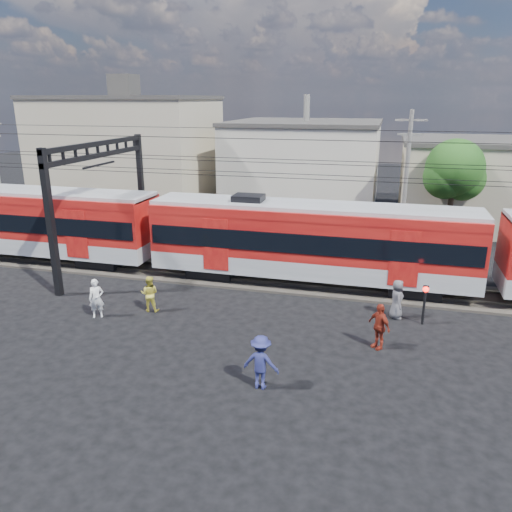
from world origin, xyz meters
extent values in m
plane|color=black|center=(0.00, 0.00, 0.00)|extent=(120.00, 120.00, 0.00)
cube|color=#2D2823|center=(0.00, 8.00, 0.06)|extent=(70.00, 3.40, 0.12)
cube|color=#59544C|center=(0.00, 7.25, 0.18)|extent=(70.00, 0.12, 0.12)
cube|color=#59544C|center=(0.00, 8.75, 0.18)|extent=(70.00, 0.12, 0.12)
cube|color=black|center=(-10.21, 8.00, 0.35)|extent=(2.40, 2.20, 0.70)
cube|color=#96999E|center=(-15.33, 8.00, 1.15)|extent=(16.00, 3.00, 0.90)
cube|color=maroon|center=(-15.33, 8.00, 2.80)|extent=(16.00, 3.00, 2.40)
cube|color=black|center=(-15.33, 8.00, 2.55)|extent=(15.68, 3.08, 0.95)
cube|color=#96999E|center=(-15.33, 8.00, 4.05)|extent=(16.00, 2.60, 0.25)
cube|color=black|center=(-3.65, 8.00, 0.35)|extent=(2.40, 2.20, 0.70)
cube|color=black|center=(6.59, 8.00, 0.35)|extent=(2.40, 2.20, 0.70)
cube|color=#96999E|center=(1.47, 8.00, 1.15)|extent=(16.00, 3.00, 0.90)
cube|color=maroon|center=(1.47, 8.00, 2.80)|extent=(16.00, 3.00, 2.40)
cube|color=black|center=(1.47, 8.00, 2.55)|extent=(15.68, 3.08, 0.95)
cube|color=#96999E|center=(1.47, 8.00, 4.05)|extent=(16.00, 2.60, 0.25)
cube|color=black|center=(-10.00, 3.50, 3.50)|extent=(0.30, 0.30, 7.00)
cube|color=black|center=(-10.00, 12.50, 3.50)|extent=(0.30, 0.30, 7.00)
cube|color=black|center=(-10.00, 8.00, 6.80)|extent=(0.25, 9.30, 0.25)
cube|color=black|center=(-10.00, 8.00, 6.20)|extent=(0.25, 9.30, 0.25)
cylinder|color=black|center=(0.00, 7.30, 5.50)|extent=(70.00, 0.03, 0.03)
cylinder|color=black|center=(0.00, 8.70, 5.50)|extent=(70.00, 0.03, 0.03)
cylinder|color=black|center=(0.00, 7.30, 6.20)|extent=(70.00, 0.03, 0.03)
cylinder|color=black|center=(0.00, 8.70, 6.20)|extent=(70.00, 0.03, 0.03)
cylinder|color=black|center=(0.00, 4.50, 7.50)|extent=(70.00, 0.03, 0.03)
cylinder|color=black|center=(0.00, 11.50, 7.50)|extent=(70.00, 0.03, 0.03)
cube|color=tan|center=(-17.00, 24.00, 4.50)|extent=(14.00, 10.00, 9.00)
cube|color=#3F3D3A|center=(-17.00, 24.00, 9.15)|extent=(14.28, 10.20, 0.30)
cube|color=#BCB4A4|center=(-2.00, 27.00, 3.50)|extent=(12.00, 12.00, 7.00)
cube|color=#3F3D3A|center=(-2.00, 27.00, 7.15)|extent=(12.24, 12.24, 0.30)
cylinder|color=slate|center=(6.00, 15.00, 4.25)|extent=(0.24, 0.24, 8.50)
cube|color=slate|center=(6.00, 15.00, 7.90)|extent=(1.80, 0.12, 0.12)
cube|color=slate|center=(6.00, 15.00, 7.10)|extent=(1.40, 0.12, 0.12)
cylinder|color=#382619|center=(9.00, 18.00, 1.96)|extent=(0.36, 0.36, 3.92)
sphere|color=#194F16|center=(9.00, 18.00, 4.90)|extent=(3.64, 3.64, 3.64)
sphere|color=#194F16|center=(9.60, 18.30, 4.20)|extent=(2.80, 2.80, 2.80)
imported|color=white|center=(-6.81, 1.72, 0.86)|extent=(0.75, 0.66, 1.72)
imported|color=gold|center=(-4.89, 2.90, 0.82)|extent=(0.88, 0.74, 1.63)
imported|color=navy|center=(1.42, -1.86, 0.93)|extent=(1.25, 0.77, 1.86)
imported|color=maroon|center=(5.06, 1.93, 0.90)|extent=(1.06, 1.06, 1.81)
imported|color=#515056|center=(5.73, 4.92, 0.87)|extent=(0.67, 0.92, 1.73)
cylinder|color=black|center=(6.82, 4.55, 0.81)|extent=(0.11, 0.11, 1.62)
sphere|color=#FF140C|center=(6.82, 4.55, 1.58)|extent=(0.25, 0.25, 0.25)
cube|color=black|center=(6.82, 4.55, 1.58)|extent=(0.23, 0.05, 0.32)
camera|label=1|loc=(4.93, -15.78, 9.10)|focal=35.00mm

